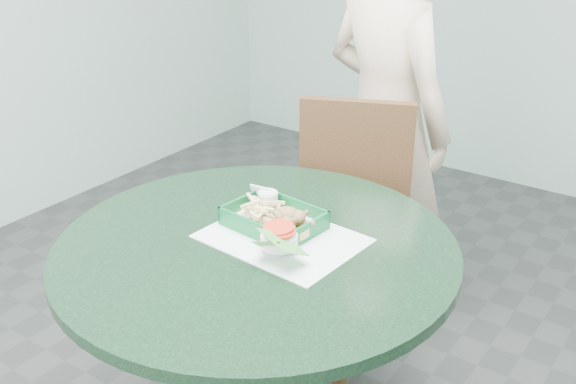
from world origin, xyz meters
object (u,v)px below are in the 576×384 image
Objects in this scene: cafe_table at (257,308)px; dining_chair at (340,221)px; crab_sandwich at (291,227)px; sauce_ramekin at (265,204)px; food_basket at (274,229)px; diner_person at (385,119)px.

cafe_table is 0.63m from dining_chair.
sauce_ramekin is at bearing 152.99° from crab_sandwich.
crab_sandwich is at bearing -27.01° from sauce_ramekin.
cafe_table is at bearing -81.56° from food_basket.
crab_sandwich reaches higher than sauce_ramekin.
food_basket is at bearing -37.37° from sauce_ramekin.
cafe_table is 0.21m from food_basket.
dining_chair is 0.45m from diner_person.
food_basket is 4.36× the size of sauce_ramekin.
cafe_table is 4.26× the size of food_basket.
cafe_table is at bearing -124.48° from crab_sandwich.
dining_chair is 0.59m from food_basket.
diner_person is at bearing 103.50° from crab_sandwich.
food_basket is (0.12, -0.53, 0.23)m from dining_chair.
sauce_ramekin is (-0.13, 0.07, -0.00)m from crab_sandwich.
crab_sandwich is at bearing 118.82° from diner_person.
crab_sandwich reaches higher than food_basket.
food_basket is (-0.01, 0.09, 0.19)m from cafe_table.
sauce_ramekin is at bearing -107.34° from dining_chair.
food_basket is 0.09m from sauce_ramekin.
cafe_table is 0.27m from sauce_ramekin.
diner_person reaches higher than food_basket.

